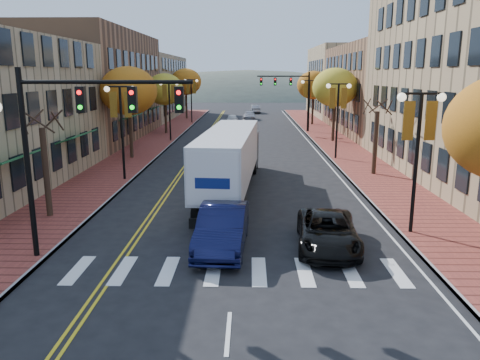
{
  "coord_description": "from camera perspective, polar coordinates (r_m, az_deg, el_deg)",
  "views": [
    {
      "loc": [
        0.54,
        -13.28,
        6.78
      ],
      "look_at": [
        0.14,
        6.82,
        2.2
      ],
      "focal_mm": 35.0,
      "sensor_mm": 36.0,
      "label": 1
    }
  ],
  "objects": [
    {
      "name": "ground",
      "position": [
        14.92,
        -1.09,
        -14.2
      ],
      "size": [
        200.0,
        200.0,
        0.0
      ],
      "primitive_type": "plane",
      "color": "black",
      "rests_on": "ground"
    },
    {
      "name": "sidewalk_left",
      "position": [
        47.24,
        -10.55,
        4.46
      ],
      "size": [
        4.0,
        85.0,
        0.15
      ],
      "primitive_type": "cube",
      "color": "brown",
      "rests_on": "ground"
    },
    {
      "name": "sidewalk_right",
      "position": [
        47.03,
        11.53,
        4.38
      ],
      "size": [
        4.0,
        85.0,
        0.15
      ],
      "primitive_type": "cube",
      "color": "brown",
      "rests_on": "ground"
    },
    {
      "name": "building_left_mid",
      "position": [
        52.32,
        -18.78,
        10.77
      ],
      "size": [
        12.0,
        24.0,
        11.0
      ],
      "primitive_type": "cube",
      "color": "brown",
      "rests_on": "ground"
    },
    {
      "name": "building_left_far",
      "position": [
        76.35,
        -12.36,
        11.02
      ],
      "size": [
        12.0,
        26.0,
        9.5
      ],
      "primitive_type": "cube",
      "color": "#9E8966",
      "rests_on": "ground"
    },
    {
      "name": "building_right_mid",
      "position": [
        58.15,
        19.47,
        10.36
      ],
      "size": [
        15.0,
        24.0,
        10.0
      ],
      "primitive_type": "cube",
      "color": "brown",
      "rests_on": "ground"
    },
    {
      "name": "building_right_far",
      "position": [
        79.35,
        14.53,
        11.51
      ],
      "size": [
        15.0,
        20.0,
        11.0
      ],
      "primitive_type": "cube",
      "color": "#9E8966",
      "rests_on": "ground"
    },
    {
      "name": "tree_left_a",
      "position": [
        23.75,
        -22.56,
        0.85
      ],
      "size": [
        0.28,
        0.28,
        4.2
      ],
      "color": "#382619",
      "rests_on": "sidewalk_left"
    },
    {
      "name": "tree_left_b",
      "position": [
        38.5,
        -13.43,
        10.51
      ],
      "size": [
        4.48,
        4.48,
        7.21
      ],
      "color": "#382619",
      "rests_on": "sidewalk_left"
    },
    {
      "name": "tree_left_c",
      "position": [
        54.15,
        -9.16,
        10.85
      ],
      "size": [
        4.16,
        4.16,
        6.69
      ],
      "color": "#382619",
      "rests_on": "sidewalk_left"
    },
    {
      "name": "tree_left_d",
      "position": [
        71.92,
        -6.61,
        11.81
      ],
      "size": [
        4.61,
        4.61,
        7.42
      ],
      "color": "#382619",
      "rests_on": "sidewalk_left"
    },
    {
      "name": "tree_right_b",
      "position": [
        32.72,
        16.17,
        4.37
      ],
      "size": [
        0.28,
        0.28,
        4.2
      ],
      "color": "#382619",
      "rests_on": "sidewalk_right"
    },
    {
      "name": "tree_right_c",
      "position": [
        48.05,
        11.51,
        10.99
      ],
      "size": [
        4.48,
        4.48,
        7.21
      ],
      "color": "#382619",
      "rests_on": "sidewalk_right"
    },
    {
      "name": "tree_right_d",
      "position": [
        63.86,
        8.94,
        11.34
      ],
      "size": [
        4.35,
        4.35,
        7.0
      ],
      "color": "#382619",
      "rests_on": "sidewalk_right"
    },
    {
      "name": "lamp_left_b",
      "position": [
        30.46,
        -14.29,
        7.76
      ],
      "size": [
        1.96,
        0.36,
        6.05
      ],
      "color": "black",
      "rests_on": "ground"
    },
    {
      "name": "lamp_left_c",
      "position": [
        48.02,
        -8.61,
        9.73
      ],
      "size": [
        1.96,
        0.36,
        6.05
      ],
      "color": "black",
      "rests_on": "ground"
    },
    {
      "name": "lamp_left_d",
      "position": [
        65.82,
        -5.97,
        10.6
      ],
      "size": [
        1.96,
        0.36,
        6.05
      ],
      "color": "black",
      "rests_on": "ground"
    },
    {
      "name": "lamp_right_a",
      "position": [
        20.64,
        20.92,
        5.08
      ],
      "size": [
        1.96,
        0.36,
        6.05
      ],
      "color": "black",
      "rests_on": "ground"
    },
    {
      "name": "lamp_right_b",
      "position": [
        38.0,
        11.84,
        8.82
      ],
      "size": [
        1.96,
        0.36,
        6.05
      ],
      "color": "black",
      "rests_on": "ground"
    },
    {
      "name": "lamp_right_c",
      "position": [
        55.77,
        8.45,
        10.14
      ],
      "size": [
        1.96,
        0.36,
        6.05
      ],
      "color": "black",
      "rests_on": "ground"
    },
    {
      "name": "traffic_mast_near",
      "position": [
        17.45,
        -19.14,
        6.03
      ],
      "size": [
        6.1,
        0.35,
        7.0
      ],
      "color": "black",
      "rests_on": "ground"
    },
    {
      "name": "traffic_mast_far",
      "position": [
        55.53,
        6.37,
        10.84
      ],
      "size": [
        6.1,
        0.34,
        7.0
      ],
      "color": "black",
      "rests_on": "ground"
    },
    {
      "name": "semi_truck",
      "position": [
        26.96,
        -1.06,
        3.03
      ],
      "size": [
        3.45,
        15.11,
        3.74
      ],
      "rotation": [
        0.0,
        0.0,
        -0.07
      ],
      "color": "black",
      "rests_on": "ground"
    },
    {
      "name": "navy_sedan",
      "position": [
        18.5,
        -2.15,
        -5.85
      ],
      "size": [
        2.07,
        5.28,
        1.71
      ],
      "primitive_type": "imported",
      "rotation": [
        0.0,
        0.0,
        -0.05
      ],
      "color": "black",
      "rests_on": "ground"
    },
    {
      "name": "black_suv",
      "position": [
        18.88,
        10.64,
        -6.19
      ],
      "size": [
        2.73,
        5.2,
        1.4
      ],
      "primitive_type": "imported",
      "rotation": [
        0.0,
        0.0,
        -0.08
      ],
      "color": "black",
      "rests_on": "ground"
    },
    {
      "name": "car_far_white",
      "position": [
        64.21,
        -0.97,
        7.38
      ],
      "size": [
        1.69,
        4.02,
        1.36
      ],
      "primitive_type": "imported",
      "rotation": [
        0.0,
        0.0,
        0.02
      ],
      "color": "silver",
      "rests_on": "ground"
    },
    {
      "name": "car_far_silver",
      "position": [
        71.0,
        1.17,
        7.87
      ],
      "size": [
        1.79,
        4.4,
        1.28
      ],
      "primitive_type": "imported",
      "rotation": [
        0.0,
        0.0,
        -0.0
      ],
      "color": "#95949B",
      "rests_on": "ground"
    },
    {
      "name": "car_far_oncoming",
      "position": [
        83.28,
        1.91,
        8.65
      ],
      "size": [
        1.72,
        4.39,
        1.42
      ],
      "primitive_type": "imported",
      "rotation": [
        0.0,
        0.0,
        3.19
      ],
      "color": "#95949B",
      "rests_on": "ground"
    }
  ]
}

